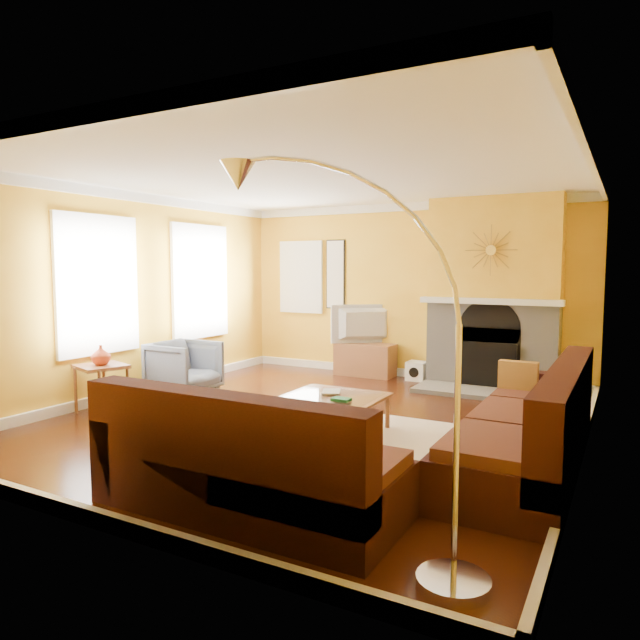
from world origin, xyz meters
The scene contains 27 objects.
floor centered at (0.00, 0.00, -0.01)m, with size 5.50×6.00×0.02m, color #4D2110.
ceiling centered at (0.00, 0.00, 2.71)m, with size 5.50×6.00×0.02m, color white.
wall_back centered at (0.00, 3.01, 1.35)m, with size 5.50×0.02×2.70m, color yellow.
wall_front centered at (0.00, -3.01, 1.35)m, with size 5.50×0.02×2.70m, color yellow.
wall_left centered at (-2.76, 0.00, 1.35)m, with size 0.02×6.00×2.70m, color yellow.
wall_right centered at (2.76, 0.00, 1.35)m, with size 0.02×6.00×2.70m, color yellow.
baseboard centered at (0.00, 0.00, 0.06)m, with size 5.50×6.00×0.12m, color white, non-canonical shape.
crown_molding centered at (0.00, 0.00, 2.64)m, with size 5.50×6.00×0.12m, color white, non-canonical shape.
window_left_near centered at (-2.72, 1.30, 1.50)m, with size 0.06×1.22×1.72m, color white.
window_left_far centered at (-2.72, -0.60, 1.50)m, with size 0.06×1.22×1.72m, color white.
window_back centered at (-1.90, 2.96, 1.55)m, with size 0.82×0.06×1.22m, color white.
wall_art centered at (-1.25, 2.97, 1.60)m, with size 0.34×0.04×1.14m, color white.
fireplace centered at (1.35, 2.80, 1.35)m, with size 1.80×0.40×2.70m, color #9A9692, non-canonical shape.
mantel centered at (1.35, 2.56, 1.25)m, with size 1.92×0.22×0.08m, color white.
hearth centered at (1.35, 2.25, 0.03)m, with size 1.80×0.70×0.06m, color #9A9692.
sunburst centered at (1.35, 2.57, 1.95)m, with size 0.70×0.04×0.70m, color olive, non-canonical shape.
rug centered at (0.35, -0.30, 0.01)m, with size 2.40×1.80×0.02m, color beige.
sectional_sofa centered at (1.20, -0.85, 0.45)m, with size 3.10×3.70×0.90m, color #331410, non-canonical shape.
coffee_table centered at (0.40, -0.35, 0.20)m, with size 1.00×1.00×0.40m, color white, non-canonical shape.
media_console centered at (-0.60, 2.75, 0.26)m, with size 0.93×0.42×0.51m, color brown.
tv centered at (-0.60, 2.75, 0.82)m, with size 1.07×0.14×0.61m, color black.
subwoofer centered at (0.25, 2.78, 0.14)m, with size 0.29×0.29×0.29m, color white.
armchair centered at (-2.20, 0.35, 0.36)m, with size 0.77×0.80×0.73m, color slate.
side_table centered at (-2.40, -0.85, 0.28)m, with size 0.51×0.51×0.57m, color brown, non-canonical shape.
vase centered at (-2.40, -0.85, 0.68)m, with size 0.23×0.23×0.24m, color #D8491F.
book centered at (0.25, -0.25, 0.41)m, with size 0.19×0.26×0.03m, color white.
arc_lamp centered at (1.66, -2.55, 1.18)m, with size 1.48×0.36×2.36m, color silver, non-canonical shape.
Camera 1 is at (3.07, -5.44, 1.71)m, focal length 32.00 mm.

